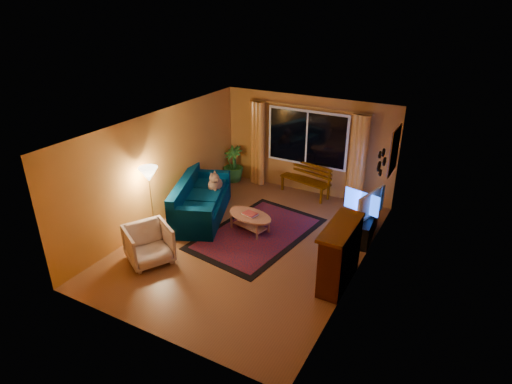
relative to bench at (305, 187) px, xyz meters
The scene contains 22 objects.
floor 2.76m from the bench, 92.00° to the right, with size 4.50×6.00×0.02m, color brown.
ceiling 3.59m from the bench, 92.00° to the right, with size 4.50×6.00×0.02m, color white.
wall_back 1.08m from the bench, 110.28° to the left, with size 4.50×0.02×2.50m, color #BE7730.
wall_left 3.77m from the bench, 130.59° to the right, with size 0.02×6.00×2.50m, color #BE7730.
wall_right 3.65m from the bench, 51.80° to the right, with size 0.02×6.00×2.50m, color #BE7730.
window 1.27m from the bench, 116.23° to the left, with size 2.00×0.02×1.30m, color black.
curtain_rod 2.06m from the bench, 122.64° to the left, with size 0.03×0.03×3.20m, color #BF8C3F.
curtain_left 1.72m from the bench, behind, with size 0.36×0.36×2.24m, color orange.
curtain_right 1.56m from the bench, ahead, with size 0.36×0.36×2.24m, color orange.
bench is the anchor object (origin of this frame).
potted_plant 2.12m from the bench, behind, with size 0.55×0.55×0.99m, color #235B1E.
sofa 2.79m from the bench, 125.94° to the right, with size 0.97×2.25×0.91m, color #002240.
dog 2.40m from the bench, 132.21° to the right, with size 0.32×0.44×0.48m, color brown, non-canonical shape.
armchair 4.48m from the bench, 108.97° to the right, with size 0.80×0.75×0.82m, color beige.
floor_lamp 4.01m from the bench, 121.41° to the right, with size 0.26×0.26×1.55m, color #BF8C3F.
rug 2.34m from the bench, 93.00° to the right, with size 1.85×2.91×0.02m, color maroon.
coffee_table 2.31m from the bench, 98.27° to the right, with size 1.08×1.08×0.39m, color #AB664B.
tv_console 2.34m from the bench, 35.38° to the right, with size 0.41×1.22×0.51m, color black.
television 2.41m from the bench, 35.38° to the right, with size 1.00×0.13×0.57m, color black.
fireplace 3.72m from the bench, 58.19° to the right, with size 0.40×1.20×1.10m, color maroon.
mirror_cluster 3.02m from the bench, 34.45° to the right, with size 0.06×0.60×0.56m, color black, non-canonical shape.
painting 2.59m from the bench, ahead, with size 0.04×0.76×0.96m, color #D15F22.
Camera 1 is at (3.78, -6.63, 4.71)m, focal length 30.00 mm.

